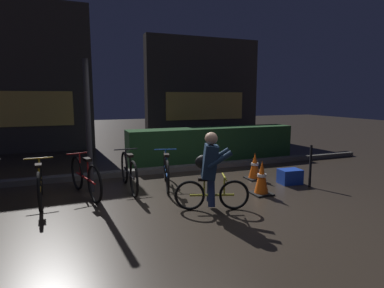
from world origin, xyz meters
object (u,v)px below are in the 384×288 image
Objects in this scene: street_post at (88,127)px; cyclist at (210,171)px; traffic_cone_near at (262,178)px; closed_umbrella at (310,166)px; parked_bike_center_right at (129,172)px; blue_crate at (290,176)px; parked_bike_left_mid at (40,183)px; parked_bike_center_left at (85,177)px; parked_bike_right_mid at (166,170)px; traffic_cone_far at (255,166)px.

street_post reaches higher than cyclist.
closed_umbrella reaches higher than traffic_cone_near.
cyclist is at bearing 142.98° from closed_umbrella.
parked_bike_center_right is 3.76× the size of blue_crate.
street_post is at bearing 154.70° from cyclist.
cyclist reaches higher than parked_bike_center_right.
parked_bike_left_mid is 0.74m from parked_bike_center_left.
street_post is at bearing -42.29° from parked_bike_center_left.
parked_bike_center_right is at bearing -85.55° from parked_bike_left_mid.
traffic_cone_near is at bearing -24.06° from street_post.
traffic_cone_near is at bearing -157.30° from blue_crate.
parked_bike_right_mid is 2.66× the size of traffic_cone_far.
traffic_cone_far is 0.46× the size of cyclist.
cyclist is at bearing -141.20° from traffic_cone_far.
cyclist is (-1.68, -1.35, 0.35)m from traffic_cone_far.
closed_umbrella is (3.47, -1.04, 0.06)m from parked_bike_center_right.
closed_umbrella is (4.27, -0.94, 0.06)m from parked_bike_center_left.
parked_bike_left_mid is at bearing -159.19° from street_post.
street_post is 1.49× the size of parked_bike_center_right.
street_post reaches higher than parked_bike_right_mid.
parked_bike_left_mid is at bearing 121.58° from closed_umbrella.
traffic_cone_far is at bearing 129.56° from blue_crate.
cyclist is at bearing -162.91° from traffic_cone_near.
parked_bike_center_left is at bearing 178.25° from traffic_cone_far.
parked_bike_right_mid is 1.80× the size of closed_umbrella.
street_post is 0.92m from parked_bike_center_left.
closed_umbrella is (2.74, -0.97, 0.07)m from parked_bike_right_mid.
cyclist is (1.01, -1.56, 0.28)m from parked_bike_center_right.
parked_bike_left_mid reaches higher than blue_crate.
street_post is at bearing 96.45° from parked_bike_right_mid.
street_post is 2.89× the size of closed_umbrella.
parked_bike_right_mid is 2.45× the size of traffic_cone_near.
cyclist is (-1.21, -0.37, 0.33)m from traffic_cone_near.
parked_bike_left_mid is 1.03× the size of parked_bike_right_mid.
parked_bike_center_right is 2.51m from traffic_cone_near.
traffic_cone_far is 2.19m from cyclist.
street_post is 1.54× the size of parked_bike_center_left.
parked_bike_center_right is 3.62m from closed_umbrella.
parked_bike_center_right reaches higher than parked_bike_left_mid.
parked_bike_center_right reaches higher than blue_crate.
blue_crate is at bearing -13.10° from street_post.
cyclist is (-2.17, -0.77, 0.48)m from blue_crate.
blue_crate is at bearing -114.90° from parked_bike_center_left.
blue_crate is (0.48, -0.58, -0.13)m from traffic_cone_far.
traffic_cone_far is 0.77m from blue_crate.
street_post reaches higher than parked_bike_center_left.
parked_bike_center_right is 1.33× the size of cyclist.
parked_bike_center_right reaches higher than parked_bike_center_left.
parked_bike_center_left is 1.53m from parked_bike_right_mid.
parked_bike_center_left is 2.34m from cyclist.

